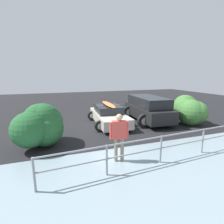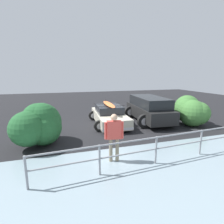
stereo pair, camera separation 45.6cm
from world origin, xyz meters
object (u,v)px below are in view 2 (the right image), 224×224
at_px(suv_car, 149,109).
at_px(person_bystander, 114,133).
at_px(bush_near_left, 40,124).
at_px(bush_near_right, 191,112).
at_px(sedan_car, 109,115).

distance_m(suv_car, person_bystander, 6.27).
xyz_separation_m(bush_near_left, bush_near_right, (-9.11, -0.75, -0.12)).
relative_size(sedan_car, bush_near_left, 1.82).
xyz_separation_m(suv_car, bush_near_right, (-2.24, 1.49, -0.04)).
bearing_deg(bush_near_left, person_bystander, 137.98).
distance_m(sedan_car, suv_car, 2.84).
xyz_separation_m(suv_car, bush_near_left, (6.87, 2.24, 0.09)).
relative_size(sedan_car, person_bystander, 2.39).
bearing_deg(bush_near_right, suv_car, -33.60).
bearing_deg(bush_near_left, suv_car, -161.95).
bearing_deg(sedan_car, suv_car, 176.54).
bearing_deg(suv_car, bush_near_right, 146.40).
relative_size(person_bystander, bush_near_left, 0.76).
relative_size(sedan_car, suv_car, 0.92).
distance_m(person_bystander, bush_near_right, 7.10).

